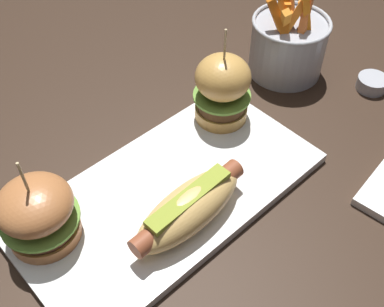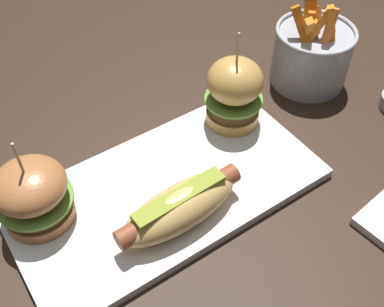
# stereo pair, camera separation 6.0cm
# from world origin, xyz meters

# --- Properties ---
(ground_plane) EXTENTS (3.00, 3.00, 0.00)m
(ground_plane) POSITION_xyz_m (0.00, 0.00, 0.00)
(ground_plane) COLOR black
(platter_main) EXTENTS (0.40, 0.20, 0.01)m
(platter_main) POSITION_xyz_m (0.00, 0.00, 0.01)
(platter_main) COLOR white
(platter_main) RESTS_ON ground
(hot_dog) EXTENTS (0.17, 0.07, 0.05)m
(hot_dog) POSITION_xyz_m (-0.01, -0.05, 0.04)
(hot_dog) COLOR tan
(hot_dog) RESTS_ON platter_main
(slider_left) EXTENTS (0.09, 0.09, 0.13)m
(slider_left) POSITION_xyz_m (-0.15, 0.05, 0.06)
(slider_left) COLOR #AD693A
(slider_left) RESTS_ON platter_main
(slider_right) EXTENTS (0.08, 0.08, 0.15)m
(slider_right) POSITION_xyz_m (0.15, 0.05, 0.07)
(slider_right) COLOR tan
(slider_right) RESTS_ON platter_main
(fries_bucket) EXTENTS (0.13, 0.13, 0.15)m
(fries_bucket) POSITION_xyz_m (0.32, 0.07, 0.05)
(fries_bucket) COLOR #A8AAB2
(fries_bucket) RESTS_ON ground
(sauce_ramekin) EXTENTS (0.05, 0.05, 0.02)m
(sauce_ramekin) POSITION_xyz_m (0.39, -0.06, 0.01)
(sauce_ramekin) COLOR #A8AAB2
(sauce_ramekin) RESTS_ON ground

